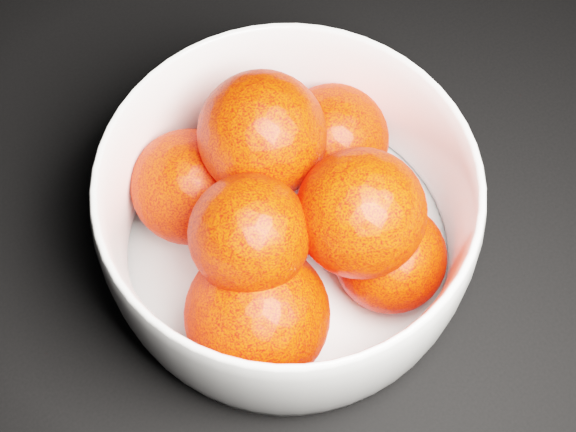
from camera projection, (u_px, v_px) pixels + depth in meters
bowl at (288, 220)px, 0.49m from camera, size 0.23×0.23×0.11m
orange_pile at (287, 215)px, 0.48m from camera, size 0.19×0.18×0.13m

